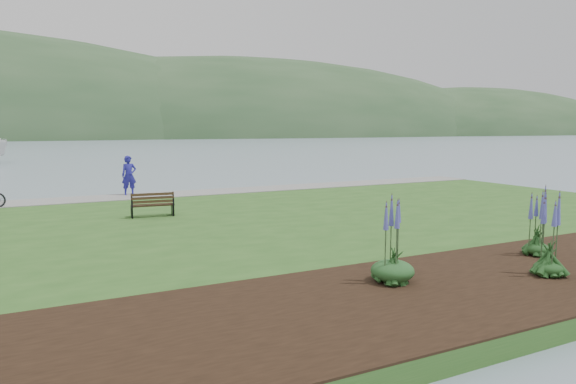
# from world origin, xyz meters

# --- Properties ---
(ground) EXTENTS (600.00, 600.00, 0.00)m
(ground) POSITION_xyz_m (0.00, 0.00, 0.00)
(ground) COLOR gray
(ground) RESTS_ON ground
(lawn) EXTENTS (34.00, 20.00, 0.40)m
(lawn) POSITION_xyz_m (0.00, -2.00, 0.20)
(lawn) COLOR #2C571F
(lawn) RESTS_ON ground
(shoreline_path) EXTENTS (34.00, 2.20, 0.03)m
(shoreline_path) POSITION_xyz_m (0.00, 6.90, 0.42)
(shoreline_path) COLOR gray
(shoreline_path) RESTS_ON lawn
(garden_bed) EXTENTS (24.00, 4.40, 0.04)m
(garden_bed) POSITION_xyz_m (3.00, -9.80, 0.42)
(garden_bed) COLOR black
(garden_bed) RESTS_ON lawn
(far_hillside) EXTENTS (580.00, 80.00, 38.00)m
(far_hillside) POSITION_xyz_m (20.00, 170.00, 0.00)
(far_hillside) COLOR #2D4F2C
(far_hillside) RESTS_ON ground
(park_bench) EXTENTS (1.52, 0.75, 0.91)m
(park_bench) POSITION_xyz_m (-3.00, 1.08, 0.85)
(park_bench) COLOR black
(park_bench) RESTS_ON lawn
(person) EXTENTS (0.81, 0.57, 2.18)m
(person) POSITION_xyz_m (-2.70, 7.50, 1.49)
(person) COLOR navy
(person) RESTS_ON lawn
(echium_0) EXTENTS (0.62, 0.62, 1.84)m
(echium_0) POSITION_xyz_m (2.89, -10.20, 1.12)
(echium_0) COLOR #153C16
(echium_0) RESTS_ON garden_bed
(echium_1) EXTENTS (0.62, 0.62, 1.76)m
(echium_1) POSITION_xyz_m (4.21, -8.89, 1.18)
(echium_1) COLOR #153C16
(echium_1) RESTS_ON garden_bed
(echium_4) EXTENTS (0.62, 0.62, 2.11)m
(echium_4) POSITION_xyz_m (-0.40, -9.14, 1.29)
(echium_4) COLOR #153C16
(echium_4) RESTS_ON garden_bed
(shrub_0) EXTENTS (0.88, 0.88, 0.44)m
(shrub_0) POSITION_xyz_m (-0.35, -9.06, 0.66)
(shrub_0) COLOR #1E4C21
(shrub_0) RESTS_ON garden_bed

